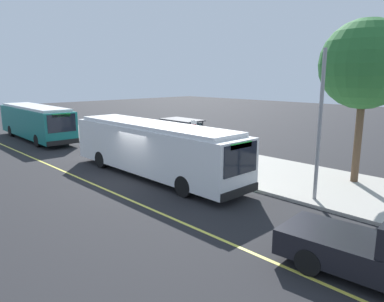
# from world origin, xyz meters

# --- Properties ---
(ground_plane) EXTENTS (120.00, 120.00, 0.00)m
(ground_plane) POSITION_xyz_m (0.00, 0.00, 0.00)
(ground_plane) COLOR #232326
(sidewalk_curb) EXTENTS (44.00, 6.40, 0.15)m
(sidewalk_curb) POSITION_xyz_m (0.00, 6.00, 0.07)
(sidewalk_curb) COLOR #A8A399
(sidewalk_curb) RESTS_ON ground_plane
(lane_stripe_center) EXTENTS (36.00, 0.14, 0.01)m
(lane_stripe_center) POSITION_xyz_m (0.00, -2.20, 0.00)
(lane_stripe_center) COLOR #E0D64C
(lane_stripe_center) RESTS_ON ground_plane
(transit_bus_main) EXTENTS (12.27, 2.61, 2.95)m
(transit_bus_main) POSITION_xyz_m (0.09, 1.01, 1.62)
(transit_bus_main) COLOR white
(transit_bus_main) RESTS_ON ground_plane
(transit_bus_second) EXTENTS (11.54, 2.90, 2.95)m
(transit_bus_second) POSITION_xyz_m (-16.30, 0.80, 1.62)
(transit_bus_second) COLOR #146B66
(transit_bus_second) RESTS_ON ground_plane
(bus_shelter) EXTENTS (2.90, 1.60, 2.48)m
(bus_shelter) POSITION_xyz_m (-2.40, 5.38, 1.92)
(bus_shelter) COLOR #333338
(bus_shelter) RESTS_ON sidewalk_curb
(waiting_bench) EXTENTS (1.60, 0.48, 0.95)m
(waiting_bench) POSITION_xyz_m (-2.49, 5.45, 0.63)
(waiting_bench) COLOR brown
(waiting_bench) RESTS_ON sidewalk_curb
(route_sign_post) EXTENTS (0.44, 0.08, 2.80)m
(route_sign_post) POSITION_xyz_m (0.70, 3.53, 1.96)
(route_sign_post) COLOR #333338
(route_sign_post) RESTS_ON sidewalk_curb
(pedestrian_commuter) EXTENTS (0.24, 0.40, 1.69)m
(pedestrian_commuter) POSITION_xyz_m (-1.52, 4.98, 1.12)
(pedestrian_commuter) COLOR #282D47
(pedestrian_commuter) RESTS_ON sidewalk_curb
(street_tree_near_shelter) EXTENTS (4.30, 4.30, 7.99)m
(street_tree_near_shelter) POSITION_xyz_m (8.41, 7.50, 5.96)
(street_tree_near_shelter) COLOR brown
(street_tree_near_shelter) RESTS_ON sidewalk_curb
(utility_pole) EXTENTS (0.16, 0.16, 6.40)m
(utility_pole) POSITION_xyz_m (8.34, 3.52, 3.35)
(utility_pole) COLOR gray
(utility_pole) RESTS_ON sidewalk_curb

